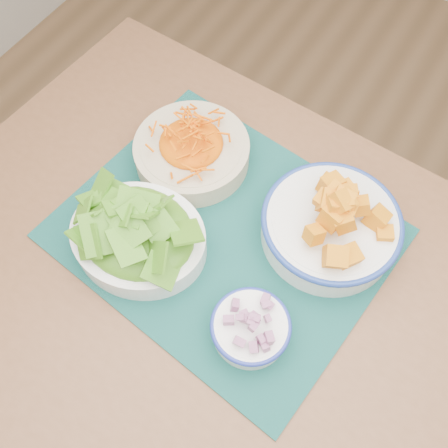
% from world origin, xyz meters
% --- Properties ---
extents(ground, '(4.00, 4.00, 0.00)m').
position_xyz_m(ground, '(0.00, 0.00, 0.00)').
color(ground, '#A1764D').
rests_on(ground, ground).
extents(table, '(1.25, 0.88, 0.75)m').
position_xyz_m(table, '(-0.20, 0.02, 0.65)').
color(table, brown).
rests_on(table, ground).
extents(placemat, '(0.57, 0.49, 0.00)m').
position_xyz_m(placemat, '(-0.30, 0.10, 0.75)').
color(placemat, '#092E2C').
rests_on(placemat, table).
extents(carrot_bowl, '(0.23, 0.23, 0.08)m').
position_xyz_m(carrot_bowl, '(-0.43, 0.20, 0.79)').
color(carrot_bowl, '#C0B08F').
rests_on(carrot_bowl, placemat).
extents(squash_bowl, '(0.25, 0.25, 0.12)m').
position_xyz_m(squash_bowl, '(-0.15, 0.19, 0.81)').
color(squash_bowl, white).
rests_on(squash_bowl, placemat).
extents(lettuce_bowl, '(0.25, 0.22, 0.11)m').
position_xyz_m(lettuce_bowl, '(-0.40, 0.01, 0.80)').
color(lettuce_bowl, white).
rests_on(lettuce_bowl, placemat).
extents(onion_bowl, '(0.15, 0.15, 0.06)m').
position_xyz_m(onion_bowl, '(-0.17, -0.03, 0.78)').
color(onion_bowl, white).
rests_on(onion_bowl, placemat).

